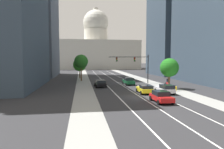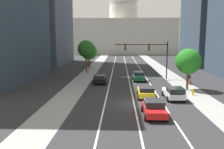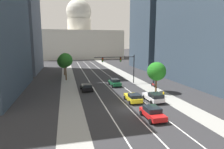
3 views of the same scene
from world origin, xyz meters
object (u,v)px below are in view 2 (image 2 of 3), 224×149
car_black (100,79)px  car_green (139,76)px  traffic_signal_mast (150,52)px  capitol_building (123,30)px  cyclist (189,79)px  street_tree_near_left (89,52)px  car_red (154,108)px  street_tree_mid_right (188,61)px  car_yellow (146,92)px  fire_hydrant (193,92)px  car_white (174,93)px  street_tree_mid_left (86,49)px

car_black → car_green: car_green is taller
car_black → traffic_signal_mast: 10.59m
capitol_building → traffic_signal_mast: 74.43m
traffic_signal_mast → cyclist: 8.46m
car_black → cyclist: 14.15m
street_tree_near_left → car_red: bearing=-73.3°
cyclist → street_tree_mid_right: street_tree_mid_right is taller
car_yellow → street_tree_near_left: 30.69m
car_red → street_tree_near_left: street_tree_near_left is taller
car_yellow → traffic_signal_mast: (2.12, 13.78, 4.06)m
car_black → street_tree_mid_right: size_ratio=0.75×
cyclist → street_tree_mid_right: size_ratio=0.30×
traffic_signal_mast → car_red: bearing=-95.8°
fire_hydrant → car_yellow: bearing=-166.5°
traffic_signal_mast → street_tree_mid_right: size_ratio=1.62×
car_white → fire_hydrant: car_white is taller
capitol_building → street_tree_near_left: size_ratio=8.09×
car_white → car_black: size_ratio=1.01×
cyclist → street_tree_mid_right: (-1.46, -4.10, 3.15)m
car_black → street_tree_mid_right: 13.78m
traffic_signal_mast → street_tree_near_left: bearing=130.8°
traffic_signal_mast → street_tree_mid_right: bearing=-65.3°
car_red → car_yellow: bearing=-0.5°
car_black → traffic_signal_mast: size_ratio=0.46×
car_red → traffic_signal_mast: traffic_signal_mast is taller
street_tree_near_left → car_black: bearing=-77.8°
fire_hydrant → street_tree_mid_right: (0.17, 3.27, 3.53)m
cyclist → street_tree_near_left: 27.18m
car_red → car_yellow: 6.86m
cyclist → street_tree_mid_left: size_ratio=0.25×
street_tree_mid_left → street_tree_mid_right: 23.16m
capitol_building → street_tree_mid_left: (-8.62, -66.89, -6.12)m
car_red → traffic_signal_mast: (2.11, 20.64, 4.03)m
car_green → street_tree_mid_right: street_tree_mid_right is taller
car_black → car_red: size_ratio=1.05×
car_black → car_white: bearing=-137.2°
capitol_building → street_tree_near_left: 60.37m
car_white → street_tree_near_left: bearing=24.3°
capitol_building → car_green: (1.61, -76.16, -10.30)m
car_yellow → fire_hydrant: bearing=-75.1°
fire_hydrant → street_tree_near_left: street_tree_near_left is taller
car_yellow → street_tree_mid_right: (6.28, 4.73, 3.25)m
car_yellow → street_tree_mid_left: size_ratio=0.60×
cyclist → traffic_signal_mast: bearing=45.2°
car_green → traffic_signal_mast: bearing=-47.4°
street_tree_mid_left → car_white: bearing=-58.1°
capitol_building → street_tree_near_left: bearing=-98.7°
cyclist → street_tree_mid_right: bearing=157.0°
capitol_building → street_tree_mid_left: size_ratio=7.02×
car_white → car_black: 13.62m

